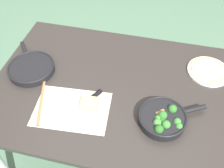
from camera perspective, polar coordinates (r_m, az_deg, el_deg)
name	(u,v)px	position (r m, az deg, el deg)	size (l,w,h in m)	color
ground_plane	(112,148)	(1.99, 0.00, -14.37)	(14.00, 14.00, 0.00)	#51755B
dining_table_red	(112,95)	(1.43, 0.00, -2.42)	(1.33, 0.95, 0.73)	#2D2826
skillet_broccoli	(163,118)	(1.24, 11.62, -7.65)	(0.33, 0.24, 0.07)	black
skillet_eggs	(31,68)	(1.52, -17.98, 3.53)	(0.30, 0.34, 0.04)	black
wooden_spoon	(43,86)	(1.42, -15.39, -0.53)	(0.15, 0.40, 0.02)	#996B42
parchment_sheet	(72,109)	(1.30, -9.14, -5.62)	(0.40, 0.29, 0.00)	beige
grater_knife	(87,102)	(1.31, -5.64, -4.13)	(0.16, 0.26, 0.02)	silver
cheese_block	(90,103)	(1.29, -5.16, -4.46)	(0.09, 0.07, 0.04)	#EFD67A
dinner_plate_stack	(209,70)	(1.55, 21.26, 2.91)	(0.24, 0.24, 0.03)	white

